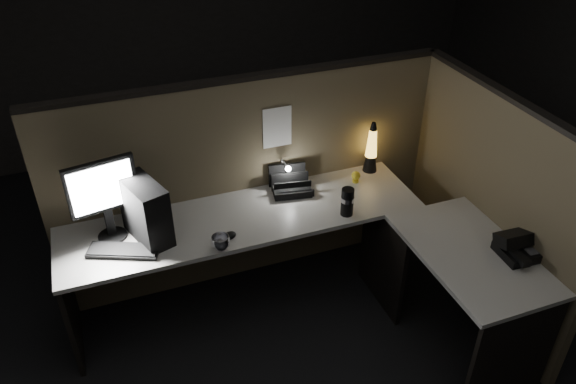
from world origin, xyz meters
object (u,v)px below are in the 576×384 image
object	(u,v)px
keyboard	(124,251)
lava_lamp	(371,151)
desk_phone	(519,246)
pc_tower	(145,211)
monitor	(103,193)

from	to	relation	value
keyboard	lava_lamp	bearing A→B (deg)	33.62
keyboard	desk_phone	distance (m)	2.28
pc_tower	desk_phone	size ratio (longest dim) A/B	1.43
pc_tower	monitor	size ratio (longest dim) A/B	0.73
keyboard	desk_phone	bearing A→B (deg)	2.69
pc_tower	monitor	world-z (taller)	monitor
monitor	keyboard	bearing A→B (deg)	-87.07
pc_tower	keyboard	world-z (taller)	pc_tower
monitor	desk_phone	distance (m)	2.41
keyboard	lava_lamp	distance (m)	1.80
keyboard	lava_lamp	size ratio (longest dim) A/B	1.09
pc_tower	keyboard	bearing A→B (deg)	-168.47
pc_tower	keyboard	distance (m)	0.26
monitor	keyboard	xyz separation A→B (m)	(0.05, -0.18, -0.30)
lava_lamp	desk_phone	bearing A→B (deg)	-71.58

